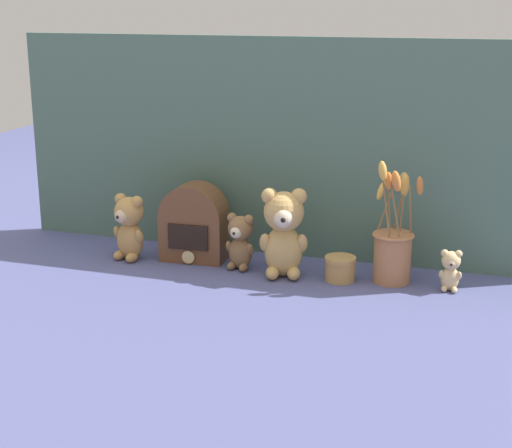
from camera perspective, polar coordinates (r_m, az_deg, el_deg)
ground_plane at (r=2.07m, az=-0.17°, el=-3.43°), size 4.00×4.00×0.00m
backdrop_wall at (r=2.14m, az=1.24°, el=5.53°), size 1.50×0.02×0.60m
teddy_bear_large at (r=1.99m, az=2.03°, el=-0.51°), size 0.13×0.12×0.23m
teddy_bear_medium at (r=2.16m, az=-9.22°, el=-0.13°), size 0.10×0.09×0.18m
teddy_bear_small at (r=2.06m, az=-1.17°, el=-1.20°), size 0.08×0.08×0.15m
teddy_bear_tiny at (r=1.97m, az=13.96°, el=-3.23°), size 0.06×0.05×0.10m
flower_vase at (r=1.99m, az=9.93°, el=-1.71°), size 0.13×0.12×0.32m
vintage_radio at (r=2.14m, az=-4.53°, el=-0.05°), size 0.18×0.11×0.21m
decorative_tin_tall at (r=2.00m, az=6.12°, el=-3.26°), size 0.08×0.08×0.06m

